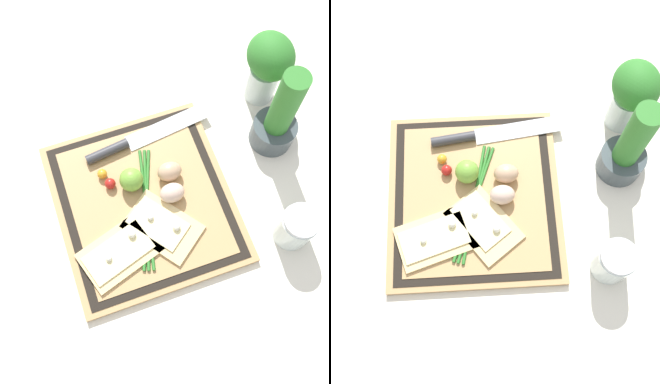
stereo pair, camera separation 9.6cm
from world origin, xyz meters
TOP-DOWN VIEW (x-y plane):
  - ground_plane at (0.00, 0.00)m, footprint 6.00×6.00m
  - cutting_board at (0.00, 0.00)m, footprint 0.40×0.37m
  - pizza_slice_near at (0.09, -0.08)m, footprint 0.15×0.20m
  - pizza_slice_far at (0.07, 0.02)m, footprint 0.18×0.17m
  - knife at (-0.14, 0.01)m, footprint 0.07×0.30m
  - egg_brown at (-0.04, 0.07)m, footprint 0.04×0.05m
  - egg_pink at (0.01, 0.06)m, footprint 0.04×0.05m
  - lime at (-0.05, -0.01)m, footprint 0.05×0.05m
  - cherry_tomato_red at (-0.06, -0.06)m, footprint 0.02×0.02m
  - cherry_tomato_yellow at (-0.09, -0.07)m, footprint 0.02×0.02m
  - scallion_bunch at (0.02, 0.00)m, footprint 0.27×0.10m
  - herb_pot at (-0.06, 0.33)m, footprint 0.10×0.10m
  - sauce_jar at (0.17, 0.27)m, footprint 0.08×0.08m
  - herb_glass at (-0.18, 0.35)m, footprint 0.11×0.10m

SIDE VIEW (x-z plane):
  - ground_plane at x=0.00m, z-range 0.00..0.00m
  - cutting_board at x=0.00m, z-range 0.00..0.02m
  - scallion_bunch at x=0.02m, z-range 0.02..0.02m
  - pizza_slice_near at x=0.09m, z-range 0.01..0.03m
  - pizza_slice_far at x=0.07m, z-range 0.01..0.03m
  - knife at x=-0.14m, z-range 0.01..0.04m
  - cherry_tomato_yellow at x=-0.09m, z-range 0.02..0.04m
  - cherry_tomato_red at x=-0.06m, z-range 0.02..0.04m
  - egg_brown at x=-0.04m, z-range 0.02..0.06m
  - egg_pink at x=0.01m, z-range 0.02..0.06m
  - lime at x=-0.05m, z-range 0.02..0.07m
  - sauce_jar at x=0.17m, z-range -0.01..0.09m
  - herb_pot at x=-0.06m, z-range -0.04..0.20m
  - herb_glass at x=-0.18m, z-range 0.02..0.21m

